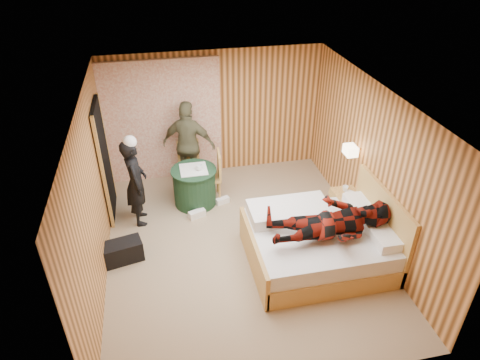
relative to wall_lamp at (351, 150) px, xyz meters
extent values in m
cube|color=tan|center=(-1.92, -0.45, -1.30)|extent=(4.20, 5.00, 0.01)
cube|color=silver|center=(-1.92, -0.45, 1.20)|extent=(4.20, 5.00, 0.01)
cube|color=#EDA35B|center=(-1.92, 2.05, -0.05)|extent=(4.20, 0.02, 2.50)
cube|color=#EDA35B|center=(-4.02, -0.45, -0.05)|extent=(0.02, 5.00, 2.50)
cube|color=#EDA35B|center=(0.18, -0.45, -0.05)|extent=(0.02, 5.00, 2.50)
cube|color=white|center=(-2.92, 1.98, -0.10)|extent=(2.20, 0.08, 2.40)
cube|color=black|center=(-3.98, 0.95, -0.28)|extent=(0.06, 0.90, 2.05)
cylinder|color=gold|center=(0.08, 0.00, 0.00)|extent=(0.18, 0.04, 0.04)
cube|color=#FFE4B2|center=(0.00, 0.00, 0.00)|extent=(0.18, 0.24, 0.16)
cube|color=#E3B85D|center=(-0.82, -1.03, -1.14)|extent=(2.08, 1.66, 0.31)
cube|color=silver|center=(-0.82, -1.03, -0.86)|extent=(2.02, 1.60, 0.26)
cube|color=#E3B85D|center=(-1.86, -1.03, -1.01)|extent=(0.06, 1.66, 0.58)
cube|color=#E3B85D|center=(0.14, -1.03, -0.73)|extent=(0.06, 1.66, 1.14)
cube|color=white|center=(-0.01, -1.43, -0.66)|extent=(0.39, 0.57, 0.15)
cube|color=white|center=(-0.01, -0.64, -0.66)|extent=(0.39, 0.57, 0.15)
cube|color=silver|center=(-1.19, -0.56, -0.64)|extent=(1.25, 0.62, 0.19)
cube|color=#E3B85D|center=(-0.04, -0.23, -1.01)|extent=(0.42, 0.58, 0.58)
cube|color=#E3B85D|center=(-0.04, -0.23, -0.83)|extent=(0.44, 0.60, 0.03)
cylinder|color=#1E4227|center=(-2.50, 0.90, -0.95)|extent=(0.76, 0.76, 0.69)
cylinder|color=#1E4227|center=(-2.50, 0.90, -0.60)|extent=(0.82, 0.82, 0.03)
cube|color=white|center=(-2.50, 0.90, -0.58)|extent=(0.59, 0.59, 0.01)
cube|color=#E3B85D|center=(-2.50, 1.47, -0.85)|extent=(0.46, 0.46, 0.05)
cube|color=#E3B85D|center=(-2.52, 1.66, -0.60)|extent=(0.42, 0.08, 0.46)
cylinder|color=#E3B85D|center=(-2.66, 1.29, -1.08)|extent=(0.04, 0.04, 0.43)
cylinder|color=#E3B85D|center=(-2.35, 1.66, -1.08)|extent=(0.04, 0.04, 0.43)
cube|color=#E3B85D|center=(-2.22, 1.01, -0.84)|extent=(0.46, 0.46, 0.05)
cube|color=#E3B85D|center=(-2.02, 1.00, -0.58)|extent=(0.07, 0.43, 0.47)
cylinder|color=#E3B85D|center=(-2.38, 1.20, -1.08)|extent=(0.04, 0.04, 0.44)
cylinder|color=#E3B85D|center=(-2.06, 0.82, -1.08)|extent=(0.04, 0.04, 0.44)
cube|color=black|center=(-3.77, -0.41, -1.13)|extent=(0.64, 0.43, 0.33)
cube|color=white|center=(-2.53, 0.45, -1.23)|extent=(0.32, 0.21, 0.13)
cube|color=white|center=(-2.01, 0.78, -1.24)|extent=(0.27, 0.18, 0.11)
imported|color=black|center=(-3.50, 0.57, -0.52)|extent=(0.40, 0.59, 1.56)
imported|color=#636242|center=(-2.50, 1.58, -0.44)|extent=(1.09, 0.77, 1.72)
imported|color=maroon|center=(-0.77, -1.23, -0.30)|extent=(0.86, 0.67, 1.77)
imported|color=white|center=(-0.04, -0.28, -0.71)|extent=(0.26, 0.28, 0.02)
imported|color=white|center=(-0.04, -0.28, -0.69)|extent=(0.27, 0.28, 0.02)
imported|color=white|center=(-0.04, -0.10, -0.68)|extent=(0.12, 0.12, 0.09)
imported|color=white|center=(-2.40, 0.85, -0.53)|extent=(0.13, 0.13, 0.10)
camera|label=1|loc=(-3.03, -5.66, 3.28)|focal=32.00mm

